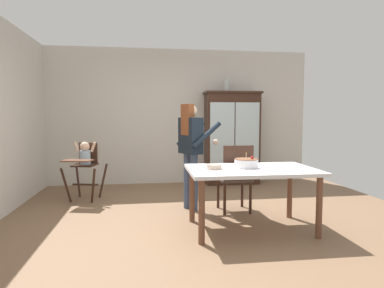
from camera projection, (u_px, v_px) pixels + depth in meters
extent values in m
plane|color=brown|center=(201.00, 222.00, 4.31)|extent=(6.24, 6.24, 0.00)
cube|color=beige|center=(179.00, 117.00, 6.79)|extent=(5.32, 0.06, 2.70)
cube|color=#382116|center=(232.00, 139.00, 6.72)|extent=(1.06, 0.42, 1.81)
cube|color=#382116|center=(232.00, 93.00, 6.64)|extent=(1.12, 0.48, 0.04)
cube|color=silver|center=(222.00, 135.00, 6.46)|extent=(0.48, 0.01, 1.27)
cube|color=silver|center=(247.00, 135.00, 6.53)|extent=(0.48, 0.01, 1.27)
cube|color=#382116|center=(232.00, 134.00, 6.71)|extent=(0.98, 0.36, 0.02)
cylinder|color=#B2B7B2|center=(226.00, 86.00, 6.61)|extent=(0.13, 0.13, 0.22)
cylinder|color=#B2B7B2|center=(226.00, 79.00, 6.60)|extent=(0.07, 0.07, 0.05)
cylinder|color=#382116|center=(66.00, 185.00, 5.22)|extent=(0.16, 0.12, 0.56)
cylinder|color=#382116|center=(93.00, 186.00, 5.18)|extent=(0.12, 0.16, 0.56)
cylinder|color=#382116|center=(78.00, 180.00, 5.65)|extent=(0.12, 0.16, 0.56)
cylinder|color=#382116|center=(103.00, 180.00, 5.61)|extent=(0.16, 0.12, 0.56)
cube|color=#382116|center=(85.00, 185.00, 5.42)|extent=(0.42, 0.14, 0.02)
cube|color=#382116|center=(85.00, 165.00, 5.39)|extent=(0.41, 0.41, 0.02)
cube|color=#382116|center=(88.00, 153.00, 5.53)|extent=(0.30, 0.10, 0.34)
cube|color=brown|center=(77.00, 161.00, 5.11)|extent=(0.48, 0.33, 0.02)
cylinder|color=#9EBCD1|center=(85.00, 157.00, 5.40)|extent=(0.17, 0.17, 0.22)
sphere|color=beige|center=(85.00, 146.00, 5.39)|extent=(0.15, 0.15, 0.15)
cylinder|color=beige|center=(76.00, 147.00, 5.40)|extent=(0.10, 0.06, 0.17)
cylinder|color=beige|center=(93.00, 147.00, 5.38)|extent=(0.10, 0.06, 0.17)
cylinder|color=#3D4C6B|center=(194.00, 183.00, 4.78)|extent=(0.11, 0.11, 0.82)
cylinder|color=#3D4C6B|center=(187.00, 181.00, 4.92)|extent=(0.11, 0.11, 0.82)
cube|color=#19232D|center=(191.00, 136.00, 4.80)|extent=(0.34, 0.41, 0.52)
cube|color=white|center=(196.00, 135.00, 4.85)|extent=(0.03, 0.06, 0.49)
sphere|color=beige|center=(191.00, 111.00, 4.77)|extent=(0.19, 0.19, 0.19)
cube|color=brown|center=(187.00, 120.00, 4.75)|extent=(0.18, 0.22, 0.44)
cylinder|color=#19232D|center=(207.00, 135.00, 4.71)|extent=(0.47, 0.28, 0.37)
sphere|color=beige|center=(216.00, 142.00, 4.81)|extent=(0.08, 0.08, 0.08)
cylinder|color=#19232D|center=(191.00, 134.00, 5.04)|extent=(0.47, 0.28, 0.37)
sphere|color=beige|center=(199.00, 140.00, 5.14)|extent=(0.08, 0.08, 0.08)
cube|color=silver|center=(251.00, 170.00, 3.96)|extent=(1.51, 0.98, 0.04)
cylinder|color=brown|center=(202.00, 212.00, 3.52)|extent=(0.07, 0.07, 0.70)
cylinder|color=brown|center=(319.00, 207.00, 3.69)|extent=(0.07, 0.07, 0.70)
cylinder|color=brown|center=(192.00, 195.00, 4.29)|extent=(0.07, 0.07, 0.70)
cylinder|color=brown|center=(290.00, 192.00, 4.46)|extent=(0.07, 0.07, 0.70)
cylinder|color=white|center=(246.00, 164.00, 4.01)|extent=(0.28, 0.28, 0.10)
cylinder|color=brown|center=(246.00, 159.00, 4.00)|extent=(0.27, 0.27, 0.01)
cylinder|color=#F2E5CC|center=(246.00, 156.00, 4.00)|extent=(0.01, 0.01, 0.06)
cone|color=yellow|center=(246.00, 153.00, 4.00)|extent=(0.02, 0.02, 0.02)
sphere|color=red|center=(252.00, 158.00, 3.98)|extent=(0.04, 0.04, 0.04)
cylinder|color=#C6AD93|center=(214.00, 167.00, 3.90)|extent=(0.18, 0.18, 0.05)
cylinder|color=#382116|center=(242.00, 192.00, 5.00)|extent=(0.04, 0.04, 0.45)
cylinder|color=#382116|center=(218.00, 193.00, 4.94)|extent=(0.04, 0.04, 0.45)
cylinder|color=#382116|center=(250.00, 198.00, 4.64)|extent=(0.04, 0.04, 0.45)
cylinder|color=#382116|center=(225.00, 199.00, 4.58)|extent=(0.04, 0.04, 0.45)
cube|color=#473D38|center=(234.00, 179.00, 4.77)|extent=(0.45, 0.45, 0.03)
cube|color=#382116|center=(238.00, 163.00, 4.55)|extent=(0.42, 0.05, 0.48)
cylinder|color=#382116|center=(252.00, 163.00, 4.58)|extent=(0.03, 0.03, 0.48)
cylinder|color=#382116|center=(225.00, 163.00, 4.52)|extent=(0.03, 0.03, 0.48)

